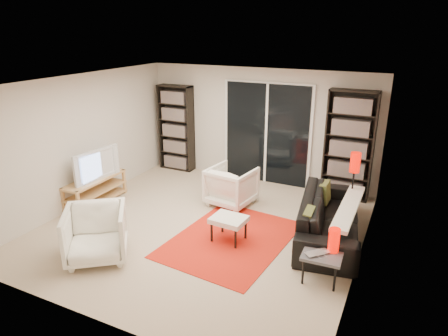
# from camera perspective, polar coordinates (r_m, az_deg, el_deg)

# --- Properties ---
(floor) EXTENTS (5.00, 5.00, 0.00)m
(floor) POSITION_cam_1_polar(r_m,az_deg,el_deg) (6.79, -3.04, -8.44)
(floor) COLOR beige
(floor) RESTS_ON ground
(wall_back) EXTENTS (5.00, 0.02, 2.40)m
(wall_back) POSITION_cam_1_polar(r_m,az_deg,el_deg) (8.50, 4.96, 6.03)
(wall_back) COLOR beige
(wall_back) RESTS_ON ground
(wall_front) EXTENTS (5.00, 0.02, 2.40)m
(wall_front) POSITION_cam_1_polar(r_m,az_deg,el_deg) (4.47, -19.03, -8.05)
(wall_front) COLOR beige
(wall_front) RESTS_ON ground
(wall_left) EXTENTS (0.02, 5.00, 2.40)m
(wall_left) POSITION_cam_1_polar(r_m,az_deg,el_deg) (7.79, -19.60, 3.68)
(wall_left) COLOR beige
(wall_left) RESTS_ON ground
(wall_right) EXTENTS (0.02, 5.00, 2.40)m
(wall_right) POSITION_cam_1_polar(r_m,az_deg,el_deg) (5.61, 19.76, -2.37)
(wall_right) COLOR beige
(wall_right) RESTS_ON ground
(ceiling) EXTENTS (5.00, 5.00, 0.02)m
(ceiling) POSITION_cam_1_polar(r_m,az_deg,el_deg) (6.04, -3.45, 12.08)
(ceiling) COLOR white
(ceiling) RESTS_ON wall_back
(sliding_door) EXTENTS (1.92, 0.08, 2.16)m
(sliding_door) POSITION_cam_1_polar(r_m,az_deg,el_deg) (8.43, 6.11, 4.84)
(sliding_door) COLOR white
(sliding_door) RESTS_ON ground
(bookshelf_left) EXTENTS (0.80, 0.30, 1.95)m
(bookshelf_left) POSITION_cam_1_polar(r_m,az_deg,el_deg) (9.26, -6.84, 5.68)
(bookshelf_left) COLOR black
(bookshelf_left) RESTS_ON ground
(bookshelf_right) EXTENTS (0.90, 0.30, 2.10)m
(bookshelf_right) POSITION_cam_1_polar(r_m,az_deg,el_deg) (7.92, 17.42, 3.06)
(bookshelf_right) COLOR black
(bookshelf_right) RESTS_ON ground
(tv_stand) EXTENTS (0.42, 1.31, 0.50)m
(tv_stand) POSITION_cam_1_polar(r_m,az_deg,el_deg) (7.94, -17.88, -3.00)
(tv_stand) COLOR tan
(tv_stand) RESTS_ON floor
(tv) EXTENTS (0.26, 1.01, 0.58)m
(tv) POSITION_cam_1_polar(r_m,az_deg,el_deg) (7.74, -18.18, 0.56)
(tv) COLOR black
(tv) RESTS_ON tv_stand
(rug) EXTENTS (1.83, 2.36, 0.01)m
(rug) POSITION_cam_1_polar(r_m,az_deg,el_deg) (6.42, 1.01, -10.12)
(rug) COLOR red
(rug) RESTS_ON floor
(sofa) EXTENTS (1.23, 2.39, 0.67)m
(sofa) POSITION_cam_1_polar(r_m,az_deg,el_deg) (6.59, 14.88, -6.77)
(sofa) COLOR black
(sofa) RESTS_ON floor
(armchair_back) EXTENTS (0.88, 0.90, 0.73)m
(armchair_back) POSITION_cam_1_polar(r_m,az_deg,el_deg) (7.47, 1.08, -2.58)
(armchair_back) COLOR white
(armchair_back) RESTS_ON floor
(armchair_front) EXTENTS (1.17, 1.18, 0.78)m
(armchair_front) POSITION_cam_1_polar(r_m,az_deg,el_deg) (6.06, -17.82, -8.96)
(armchair_front) COLOR white
(armchair_front) RESTS_ON floor
(ottoman) EXTENTS (0.55, 0.46, 0.40)m
(ottoman) POSITION_cam_1_polar(r_m,az_deg,el_deg) (6.24, 0.69, -7.53)
(ottoman) COLOR white
(ottoman) RESTS_ON floor
(side_table) EXTENTS (0.53, 0.53, 0.40)m
(side_table) POSITION_cam_1_polar(r_m,az_deg,el_deg) (5.50, 13.91, -12.03)
(side_table) COLOR #4D4D53
(side_table) RESTS_ON floor
(laptop) EXTENTS (0.38, 0.38, 0.03)m
(laptop) POSITION_cam_1_polar(r_m,az_deg,el_deg) (5.40, 13.48, -11.97)
(laptop) COLOR silver
(laptop) RESTS_ON side_table
(table_lamp) EXTENTS (0.15, 0.15, 0.33)m
(table_lamp) POSITION_cam_1_polar(r_m,az_deg,el_deg) (5.47, 15.44, -9.90)
(table_lamp) COLOR #E50B00
(table_lamp) RESTS_ON side_table
(floor_lamp) EXTENTS (0.18, 0.18, 1.23)m
(floor_lamp) POSITION_cam_1_polar(r_m,az_deg,el_deg) (6.99, 18.12, -0.34)
(floor_lamp) COLOR black
(floor_lamp) RESTS_ON floor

